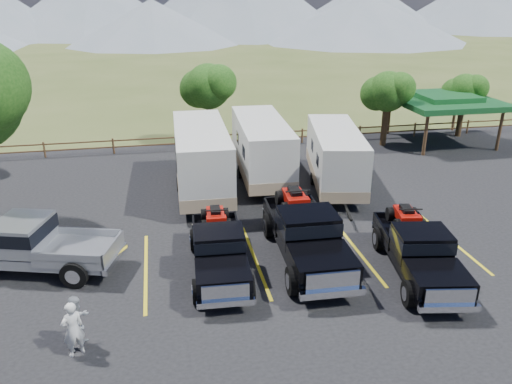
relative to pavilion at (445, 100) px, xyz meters
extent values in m
plane|color=#3E4C20|center=(-13.00, -17.00, -2.79)|extent=(320.00, 320.00, 0.00)
cube|color=black|center=(-13.00, -14.00, -2.77)|extent=(44.00, 34.00, 0.04)
cube|color=gold|center=(-19.00, -13.00, -2.74)|extent=(0.12, 5.50, 0.01)
cube|color=gold|center=(-15.00, -13.00, -2.74)|extent=(0.12, 5.50, 0.01)
cube|color=gold|center=(-11.00, -13.00, -2.74)|extent=(0.12, 5.50, 0.01)
cube|color=gold|center=(-7.00, -13.00, -2.74)|extent=(0.12, 5.50, 0.01)
cylinder|color=black|center=(-4.00, 0.00, -1.39)|extent=(0.39, 0.39, 2.80)
sphere|color=#174110|center=(-4.00, 0.00, 0.71)|extent=(2.52, 2.52, 2.52)
sphere|color=#174110|center=(-3.46, -0.45, 0.98)|extent=(1.98, 1.98, 1.98)
sphere|color=#174110|center=(-4.50, 0.40, 0.53)|extent=(2.16, 2.16, 2.16)
cylinder|color=black|center=(2.00, 1.00, -1.53)|extent=(0.38, 0.38, 2.52)
sphere|color=#174110|center=(2.00, 1.00, 0.36)|extent=(2.24, 2.24, 2.24)
sphere|color=#174110|center=(2.48, 0.60, 0.60)|extent=(1.76, 1.76, 1.76)
sphere|color=#174110|center=(1.55, 1.35, 0.20)|extent=(1.92, 1.92, 1.92)
cylinder|color=black|center=(-15.00, 2.00, -1.25)|extent=(0.41, 0.41, 3.08)
sphere|color=#174110|center=(-15.00, 2.00, 1.06)|extent=(2.80, 2.80, 2.80)
sphere|color=#174110|center=(-14.40, 1.50, 1.36)|extent=(2.20, 2.20, 2.20)
sphere|color=#174110|center=(-15.56, 2.44, 0.86)|extent=(2.40, 2.40, 2.40)
cylinder|color=brown|center=(-25.00, 1.50, -2.29)|extent=(0.12, 0.12, 1.00)
cylinder|color=brown|center=(-21.00, 1.50, -2.29)|extent=(0.12, 0.12, 1.00)
cylinder|color=brown|center=(-17.00, 1.50, -2.29)|extent=(0.12, 0.12, 1.00)
cylinder|color=brown|center=(-13.00, 1.50, -2.29)|extent=(0.12, 0.12, 1.00)
cylinder|color=brown|center=(-9.00, 1.50, -2.29)|extent=(0.12, 0.12, 1.00)
cylinder|color=brown|center=(-5.00, 1.50, -2.29)|extent=(0.12, 0.12, 1.00)
cylinder|color=brown|center=(-1.00, 1.50, -2.29)|extent=(0.12, 0.12, 1.00)
cylinder|color=brown|center=(3.00, 1.50, -2.29)|extent=(0.12, 0.12, 1.00)
cube|color=brown|center=(-11.00, 1.50, -2.34)|extent=(36.00, 0.06, 0.08)
cube|color=brown|center=(-11.00, 1.50, -1.94)|extent=(36.00, 0.06, 0.08)
cylinder|color=brown|center=(-2.50, -2.50, -1.49)|extent=(0.20, 0.20, 2.60)
cylinder|color=brown|center=(-2.50, 2.50, -1.49)|extent=(0.20, 0.20, 2.60)
cylinder|color=brown|center=(2.50, -2.50, -1.49)|extent=(0.20, 0.20, 2.60)
cylinder|color=brown|center=(2.50, 2.50, -1.49)|extent=(0.20, 0.20, 2.60)
cube|color=#185426|center=(0.00, 0.00, -0.04)|extent=(6.20, 6.20, 0.35)
cube|color=#185426|center=(0.00, 0.00, 0.26)|extent=(3.50, 3.50, 0.35)
cone|color=slate|center=(-31.00, 95.00, 4.21)|extent=(44.00, 44.00, 14.00)
cone|color=slate|center=(35.00, 97.00, 3.21)|extent=(40.00, 40.00, 12.00)
cone|color=slate|center=(-18.00, 70.00, 1.21)|extent=(32.00, 32.00, 8.00)
cone|color=slate|center=(22.00, 67.00, 1.71)|extent=(40.00, 40.00, 9.00)
cube|color=black|center=(-16.41, -13.58, -2.17)|extent=(1.96, 5.27, 0.33)
cube|color=black|center=(-16.50, -15.32, -1.84)|extent=(1.83, 1.73, 0.45)
cube|color=black|center=(-16.41, -13.69, -1.52)|extent=(1.78, 1.51, 0.91)
cube|color=black|center=(-16.41, -13.69, -1.38)|extent=(1.82, 1.57, 0.41)
cube|color=black|center=(-16.32, -11.95, -1.92)|extent=(1.86, 2.27, 0.50)
cube|color=silver|center=(-16.56, -16.25, -1.88)|extent=(1.46, 0.15, 0.50)
cube|color=silver|center=(-16.56, -16.30, -2.23)|extent=(1.79, 0.26, 0.20)
cube|color=silver|center=(-16.26, -10.86, -2.23)|extent=(1.79, 0.24, 0.20)
cylinder|color=black|center=(-17.36, -15.33, -2.34)|extent=(0.32, 0.83, 0.82)
cylinder|color=black|center=(-15.65, -15.42, -2.34)|extent=(0.32, 0.83, 0.82)
cylinder|color=black|center=(-17.16, -11.73, -2.34)|extent=(0.32, 0.83, 0.82)
cylinder|color=black|center=(-15.46, -11.83, -2.34)|extent=(0.32, 0.83, 0.82)
cube|color=maroon|center=(-16.32, -11.95, -1.31)|extent=(0.70, 1.22, 0.32)
cube|color=black|center=(-16.32, -11.95, -1.08)|extent=(0.40, 0.70, 0.16)
cube|color=maroon|center=(-16.35, -12.44, -1.22)|extent=(0.74, 0.36, 0.20)
cylinder|color=black|center=(-16.34, -12.35, -0.90)|extent=(0.82, 0.10, 0.05)
cylinder|color=black|center=(-16.75, -12.42, -1.49)|extent=(0.26, 0.52, 0.51)
cylinder|color=black|center=(-15.94, -12.47, -1.49)|extent=(0.26, 0.52, 0.51)
cylinder|color=black|center=(-16.70, -11.42, -1.49)|extent=(0.26, 0.52, 0.51)
cylinder|color=black|center=(-15.88, -11.47, -1.49)|extent=(0.26, 0.52, 0.51)
cube|color=black|center=(-13.16, -13.35, -2.07)|extent=(2.16, 6.17, 0.39)
cube|color=black|center=(-13.22, -15.41, -1.68)|extent=(2.12, 1.99, 0.54)
cube|color=black|center=(-13.16, -13.48, -1.30)|extent=(2.07, 1.73, 1.07)
cube|color=black|center=(-13.16, -13.48, -1.14)|extent=(2.11, 1.80, 0.48)
cube|color=black|center=(-13.10, -11.43, -1.78)|extent=(2.14, 2.64, 0.59)
cube|color=silver|center=(-13.26, -16.50, -1.73)|extent=(1.72, 0.14, 0.59)
cube|color=silver|center=(-13.26, -16.57, -2.14)|extent=(2.11, 0.26, 0.24)
cube|color=silver|center=(-13.06, -10.14, -2.14)|extent=(2.10, 0.24, 0.24)
cylinder|color=black|center=(-14.23, -15.44, -2.27)|extent=(0.35, 0.97, 0.96)
cylinder|color=black|center=(-12.22, -15.51, -2.27)|extent=(0.35, 0.97, 0.96)
cylinder|color=black|center=(-14.10, -11.20, -2.27)|extent=(0.35, 0.97, 0.96)
cylinder|color=black|center=(-12.08, -11.26, -2.27)|extent=(0.35, 0.97, 0.96)
cube|color=maroon|center=(-13.10, -11.43, -1.05)|extent=(0.79, 1.42, 0.38)
cube|color=black|center=(-13.10, -11.43, -0.79)|extent=(0.45, 0.82, 0.19)
cube|color=maroon|center=(-13.12, -12.01, -0.95)|extent=(0.87, 0.40, 0.24)
cylinder|color=black|center=(-13.11, -11.91, -0.57)|extent=(0.97, 0.09, 0.06)
cylinder|color=black|center=(-13.60, -12.00, -1.27)|extent=(0.30, 0.61, 0.60)
cylinder|color=black|center=(-12.63, -12.03, -1.27)|extent=(0.30, 0.61, 0.60)
cylinder|color=black|center=(-13.56, -10.82, -1.27)|extent=(0.30, 0.61, 0.60)
cylinder|color=black|center=(-12.60, -10.85, -1.27)|extent=(0.30, 0.61, 0.60)
cube|color=black|center=(-9.60, -15.09, -2.15)|extent=(2.63, 5.62, 0.34)
cube|color=black|center=(-9.91, -16.88, -1.80)|extent=(2.08, 1.99, 0.47)
cube|color=black|center=(-9.62, -15.20, -1.47)|extent=(2.01, 1.76, 0.95)
cube|color=black|center=(-9.62, -15.20, -1.33)|extent=(2.05, 1.82, 0.43)
cube|color=black|center=(-9.32, -13.40, -1.89)|extent=(2.18, 2.55, 0.52)
cube|color=silver|center=(-10.07, -17.83, -1.85)|extent=(1.51, 0.33, 0.52)
cube|color=silver|center=(-10.08, -17.89, -2.21)|extent=(1.86, 0.48, 0.21)
cube|color=silver|center=(-9.12, -12.28, -2.21)|extent=(1.86, 0.46, 0.21)
cylinder|color=black|center=(-10.80, -16.79, -2.32)|extent=(0.42, 0.89, 0.85)
cylinder|color=black|center=(-9.04, -17.09, -2.32)|extent=(0.42, 0.89, 0.85)
cylinder|color=black|center=(-10.17, -13.09, -2.32)|extent=(0.42, 0.89, 0.85)
cylinder|color=black|center=(-8.41, -13.38, -2.32)|extent=(0.42, 0.89, 0.85)
cube|color=maroon|center=(-9.32, -13.40, -1.25)|extent=(0.86, 1.33, 0.33)
cube|color=black|center=(-9.32, -13.40, -1.01)|extent=(0.49, 0.76, 0.17)
cube|color=maroon|center=(-9.40, -13.92, -1.15)|extent=(0.80, 0.45, 0.21)
cylinder|color=black|center=(-9.39, -13.82, -0.82)|extent=(0.85, 0.20, 0.06)
cylinder|color=black|center=(-9.82, -13.85, -1.44)|extent=(0.33, 0.56, 0.53)
cylinder|color=black|center=(-8.98, -13.99, -1.44)|extent=(0.33, 0.56, 0.53)
cylinder|color=black|center=(-9.65, -12.82, -1.44)|extent=(0.33, 0.56, 0.53)
cylinder|color=black|center=(-8.81, -12.96, -1.44)|extent=(0.33, 0.56, 0.53)
cube|color=silver|center=(-16.25, -5.87, -0.84)|extent=(2.61, 7.61, 2.72)
cube|color=gray|center=(-16.25, -5.87, -1.89)|extent=(2.63, 7.64, 0.60)
cube|color=black|center=(-17.52, -7.72, -0.56)|extent=(0.04, 0.91, 0.60)
cube|color=black|center=(-15.08, -7.78, -0.56)|extent=(0.04, 0.91, 0.60)
cylinder|color=black|center=(-17.38, -5.53, -2.40)|extent=(0.27, 0.71, 0.70)
cylinder|color=black|center=(-15.11, -5.59, -2.40)|extent=(0.27, 0.71, 0.70)
cube|color=black|center=(-16.37, -10.54, -2.24)|extent=(0.17, 1.81, 0.10)
cube|color=silver|center=(-13.00, -4.59, -0.90)|extent=(2.68, 7.38, 2.62)
cube|color=gray|center=(-13.00, -4.59, -1.92)|extent=(2.70, 7.42, 0.58)
cube|color=black|center=(-14.26, -6.35, -0.64)|extent=(0.06, 0.87, 0.58)
cube|color=black|center=(-11.91, -6.46, -0.64)|extent=(0.06, 0.87, 0.58)
cylinder|color=black|center=(-14.08, -4.25, -2.41)|extent=(0.27, 0.69, 0.68)
cylinder|color=black|center=(-11.89, -4.35, -2.41)|extent=(0.27, 0.69, 0.68)
cube|color=black|center=(-13.22, -9.10, -2.26)|extent=(0.20, 1.75, 0.10)
cube|color=silver|center=(-9.62, -6.42, -1.02)|extent=(3.48, 7.12, 2.46)
cube|color=gray|center=(-9.62, -6.42, -1.97)|extent=(3.51, 7.16, 0.55)
cube|color=black|center=(-11.03, -7.88, -0.77)|extent=(0.18, 0.81, 0.55)
cube|color=black|center=(-8.87, -8.31, -0.77)|extent=(0.18, 0.81, 0.55)
cylinder|color=black|center=(-10.57, -5.95, -2.43)|extent=(0.35, 0.67, 0.64)
cylinder|color=black|center=(-8.56, -6.35, -2.43)|extent=(0.35, 0.67, 0.64)
cube|color=black|center=(-10.45, -10.57, -2.29)|extent=(0.43, 1.63, 0.09)
cube|color=#989BA0|center=(-23.01, -12.08, -2.09)|extent=(6.25, 3.54, 0.38)
cube|color=#989BA0|center=(-23.13, -12.05, -1.34)|extent=(2.12, 2.35, 1.04)
cube|color=black|center=(-23.13, -12.05, -1.18)|extent=(2.19, 2.40, 0.47)
cube|color=#989BA0|center=(-21.21, -12.62, -1.80)|extent=(2.97, 2.64, 0.57)
cube|color=silver|center=(-20.00, -12.98, -2.15)|extent=(0.74, 2.01, 0.23)
cylinder|color=black|center=(-20.75, -11.73, -2.28)|extent=(0.99, 0.57, 0.94)
cylinder|color=black|center=(-21.30, -13.61, -2.28)|extent=(0.99, 0.57, 0.94)
imported|color=silver|center=(-20.84, -17.15, -1.91)|extent=(0.73, 0.66, 1.67)
imported|color=gray|center=(-20.76, -16.76, -1.95)|extent=(0.94, 0.98, 1.59)
camera|label=1|loc=(-18.14, -28.97, 6.56)|focal=35.00mm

